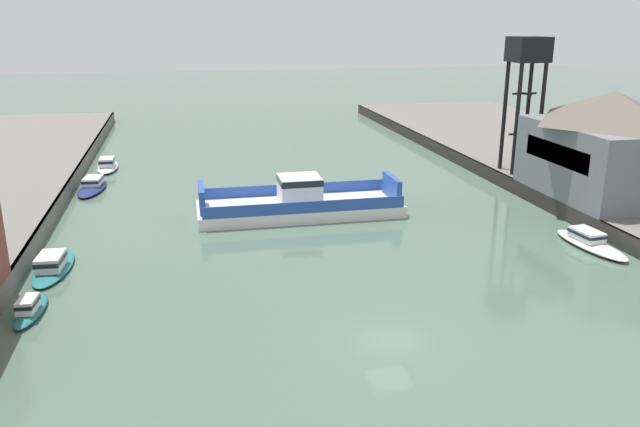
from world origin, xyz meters
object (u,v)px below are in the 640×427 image
moored_boat_near_left (93,185)px  crane_tower (527,64)px  moored_boat_mid_right (52,265)px  chain_ferry (300,203)px  moored_boat_near_right (30,309)px  moored_boat_mid_left (108,165)px  warehouse_shed (608,144)px  moored_boat_far_left (590,242)px

moored_boat_near_left → crane_tower: 49.20m
moored_boat_mid_right → crane_tower: bearing=19.3°
chain_ferry → moored_boat_mid_right: 23.09m
moored_boat_near_left → moored_boat_near_right: 31.52m
moored_boat_mid_left → warehouse_shed: size_ratio=0.48×
chain_ferry → moored_boat_near_left: bearing=146.2°
moored_boat_mid_right → warehouse_shed: (49.99, 5.53, 6.02)m
chain_ferry → crane_tower: 29.59m
moored_boat_far_left → moored_boat_mid_right: bearing=174.8°
moored_boat_mid_left → moored_boat_mid_right: moored_boat_mid_left is taller
chain_ferry → warehouse_shed: warehouse_shed is taller
moored_boat_mid_left → moored_boat_mid_right: (-0.72, -33.73, -0.02)m
chain_ferry → crane_tower: crane_tower is taller
moored_boat_near_right → moored_boat_mid_left: (0.82, 41.15, 0.09)m
moored_boat_near_right → moored_boat_mid_left: 41.16m
moored_boat_far_left → moored_boat_near_left: bearing=146.5°
moored_boat_near_left → moored_boat_near_right: (-0.14, -31.52, -0.00)m
chain_ferry → moored_boat_near_right: size_ratio=3.66×
moored_boat_mid_right → chain_ferry: bearing=26.4°
moored_boat_far_left → crane_tower: size_ratio=0.55×
chain_ferry → warehouse_shed: 30.19m
moored_boat_mid_left → warehouse_shed: 57.08m
chain_ferry → moored_boat_near_right: bearing=-139.6°
chain_ferry → crane_tower: (26.24, 6.15, 12.22)m
moored_boat_mid_left → warehouse_shed: (49.27, -28.20, 6.00)m
moored_boat_near_left → moored_boat_near_right: moored_boat_near_left is taller
moored_boat_near_right → crane_tower: size_ratio=0.36×
moored_boat_near_left → crane_tower: size_ratio=0.57×
moored_boat_near_left → moored_boat_far_left: bearing=-33.5°
moored_boat_far_left → crane_tower: crane_tower is taller
moored_boat_mid_left → crane_tower: (46.19, -17.32, 12.77)m
moored_boat_mid_left → moored_boat_far_left: moored_boat_mid_left is taller
chain_ferry → moored_boat_far_left: bearing=-33.1°
moored_boat_mid_right → moored_boat_far_left: moored_boat_mid_right is taller
moored_boat_near_right → crane_tower: (47.01, 23.84, 12.86)m
moored_boat_near_right → moored_boat_far_left: size_ratio=0.66×
chain_ferry → moored_boat_near_right: (-20.77, -17.68, -0.64)m
moored_boat_far_left → crane_tower: (4.54, 20.30, 12.84)m
chain_ferry → moored_boat_mid_left: size_ratio=2.73×
moored_boat_near_left → moored_boat_mid_left: moored_boat_mid_left is taller
moored_boat_near_right → moored_boat_far_left: moored_boat_far_left is taller
moored_boat_mid_left → moored_boat_near_left: bearing=-94.0°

